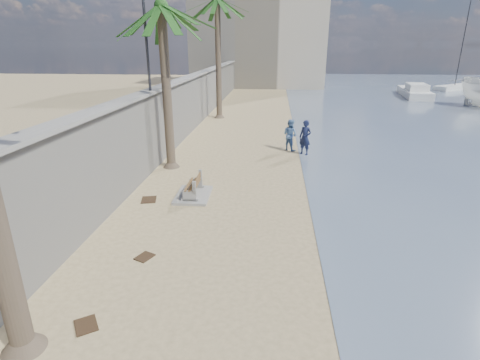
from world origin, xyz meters
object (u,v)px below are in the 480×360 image
object	(u,v)px
bench_far	(193,188)
palm_back	(217,1)
sailboat_west	(454,87)
person_a	(305,135)
palm_mid	(161,8)
person_b	(290,133)
yacht_far	(414,93)

from	to	relation	value
bench_far	palm_back	size ratio (longest dim) A/B	0.20
bench_far	sailboat_west	bearing A→B (deg)	56.15
bench_far	person_a	xyz separation A→B (m)	(4.73, 6.41, 0.72)
palm_back	palm_mid	bearing A→B (deg)	-91.88
sailboat_west	palm_mid	bearing A→B (deg)	-128.23
person_a	sailboat_west	distance (m)	39.90
palm_mid	person_b	size ratio (longest dim) A/B	4.17
palm_back	yacht_far	size ratio (longest dim) A/B	1.09
palm_mid	yacht_far	bearing A→B (deg)	53.99
palm_back	person_b	size ratio (longest dim) A/B	5.00
yacht_far	bench_far	bearing A→B (deg)	157.65
person_b	yacht_far	world-z (taller)	person_b
bench_far	person_b	distance (m)	8.29
bench_far	person_a	world-z (taller)	person_a
palm_mid	person_a	size ratio (longest dim) A/B	3.75
palm_back	person_b	world-z (taller)	palm_back
bench_far	sailboat_west	world-z (taller)	sailboat_west
bench_far	palm_back	distance (m)	18.71
yacht_far	sailboat_west	xyz separation A→B (m)	(7.65, 7.50, -0.01)
person_a	yacht_far	bearing A→B (deg)	96.24
bench_far	yacht_far	world-z (taller)	yacht_far
bench_far	yacht_far	bearing A→B (deg)	59.49
person_a	sailboat_west	xyz separation A→B (m)	(21.92, 33.33, -0.74)
person_b	palm_mid	bearing A→B (deg)	71.34
palm_back	sailboat_west	distance (m)	37.21
person_b	palm_back	bearing A→B (deg)	-21.53
palm_mid	palm_back	world-z (taller)	palm_back
bench_far	person_b	bearing A→B (deg)	61.34
bench_far	yacht_far	size ratio (longest dim) A/B	0.22
person_a	bench_far	bearing A→B (deg)	-91.30
bench_far	sailboat_west	size ratio (longest dim) A/B	0.18
palm_mid	sailboat_west	xyz separation A→B (m)	(28.49, 36.16, -6.71)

